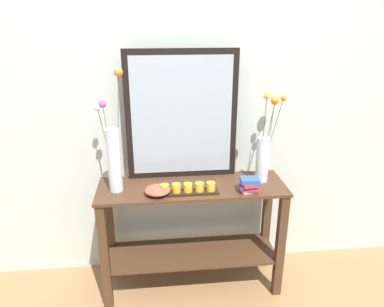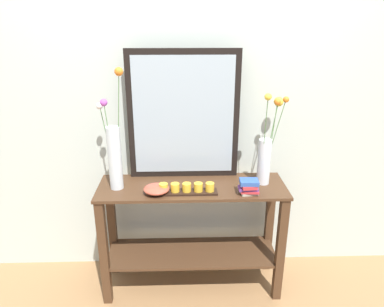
# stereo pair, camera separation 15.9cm
# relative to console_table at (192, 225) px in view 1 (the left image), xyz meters

# --- Properties ---
(ground_plane) EXTENTS (7.00, 6.00, 0.02)m
(ground_plane) POSITION_rel_console_table_xyz_m (0.00, 0.00, -0.51)
(ground_plane) COLOR #997047
(wall_back) EXTENTS (6.40, 0.08, 2.70)m
(wall_back) POSITION_rel_console_table_xyz_m (0.00, 0.32, 0.85)
(wall_back) COLOR beige
(wall_back) RESTS_ON ground
(console_table) EXTENTS (1.25, 0.40, 0.80)m
(console_table) POSITION_rel_console_table_xyz_m (0.00, 0.00, 0.00)
(console_table) COLOR #472D1C
(console_table) RESTS_ON ground
(mirror_leaning) EXTENTS (0.75, 0.03, 0.87)m
(mirror_leaning) POSITION_rel_console_table_xyz_m (-0.05, 0.17, 0.74)
(mirror_leaning) COLOR black
(mirror_leaning) RESTS_ON console_table
(tall_vase_left) EXTENTS (0.20, 0.17, 0.78)m
(tall_vase_left) POSITION_rel_console_table_xyz_m (-0.50, -0.01, 0.55)
(tall_vase_left) COLOR silver
(tall_vase_left) RESTS_ON console_table
(vase_right) EXTENTS (0.17, 0.24, 0.63)m
(vase_right) POSITION_rel_console_table_xyz_m (0.49, 0.04, 0.52)
(vase_right) COLOR silver
(vase_right) RESTS_ON console_table
(candle_tray) EXTENTS (0.39, 0.09, 0.07)m
(candle_tray) POSITION_rel_console_table_xyz_m (-0.04, -0.10, 0.33)
(candle_tray) COLOR black
(candle_tray) RESTS_ON console_table
(decorative_bowl) EXTENTS (0.17, 0.17, 0.06)m
(decorative_bowl) POSITION_rel_console_table_xyz_m (-0.23, -0.10, 0.33)
(decorative_bowl) COLOR #B24C38
(decorative_bowl) RESTS_ON console_table
(book_stack) EXTENTS (0.13, 0.10, 0.10)m
(book_stack) POSITION_rel_console_table_xyz_m (0.36, -0.13, 0.35)
(book_stack) COLOR #B2A893
(book_stack) RESTS_ON console_table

